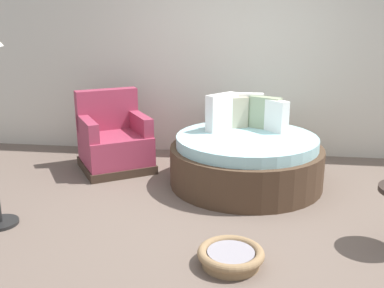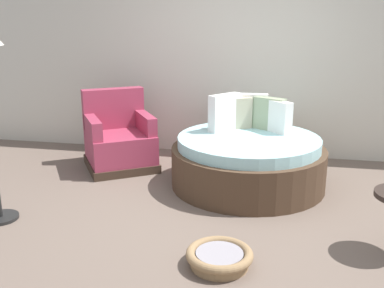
# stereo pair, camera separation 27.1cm
# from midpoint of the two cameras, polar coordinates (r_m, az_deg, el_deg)

# --- Properties ---
(ground_plane) EXTENTS (8.00, 8.00, 0.02)m
(ground_plane) POSITION_cam_midpoint_polar(r_m,az_deg,el_deg) (4.31, 5.16, -9.10)
(ground_plane) COLOR #66564C
(back_wall) EXTENTS (8.00, 0.12, 2.80)m
(back_wall) POSITION_cam_midpoint_polar(r_m,az_deg,el_deg) (5.96, 7.71, 11.92)
(back_wall) COLOR beige
(back_wall) RESTS_ON ground_plane
(round_daybed) EXTENTS (1.68, 1.68, 0.97)m
(round_daybed) POSITION_cam_midpoint_polar(r_m,az_deg,el_deg) (4.98, 8.72, -1.93)
(round_daybed) COLOR #473323
(round_daybed) RESTS_ON ground_plane
(red_armchair) EXTENTS (1.10, 1.10, 0.94)m
(red_armchair) POSITION_cam_midpoint_polar(r_m,az_deg,el_deg) (5.55, -7.91, 0.41)
(red_armchair) COLOR #38281E
(red_armchair) RESTS_ON ground_plane
(pet_basket) EXTENTS (0.51, 0.51, 0.13)m
(pet_basket) POSITION_cam_midpoint_polar(r_m,az_deg,el_deg) (3.48, 5.83, -14.19)
(pet_basket) COLOR #8E704C
(pet_basket) RESTS_ON ground_plane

